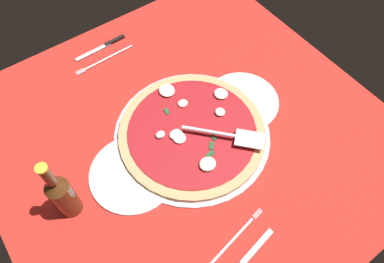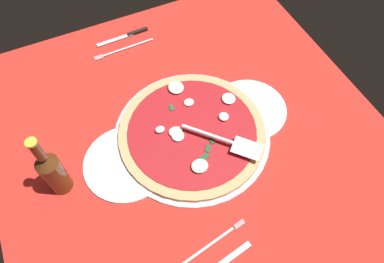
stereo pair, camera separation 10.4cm
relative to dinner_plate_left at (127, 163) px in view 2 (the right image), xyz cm
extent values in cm
cube|color=red|center=(20.01, 2.32, -1.00)|extent=(111.05, 111.05, 0.80)
cube|color=white|center=(-31.24, -6.22, -0.55)|extent=(8.54, 8.54, 0.10)
cube|color=white|center=(-31.24, 10.86, -0.55)|extent=(8.54, 8.54, 0.10)
cube|color=white|center=(-22.70, -14.76, -0.55)|extent=(8.54, 8.54, 0.10)
cube|color=silver|center=(-22.70, 2.32, -0.55)|extent=(8.54, 8.54, 0.10)
cube|color=white|center=(-22.70, 19.40, -0.55)|extent=(8.54, 8.54, 0.10)
cube|color=white|center=(-22.70, 36.49, -0.55)|extent=(8.54, 8.54, 0.10)
cube|color=white|center=(-22.70, 53.57, -0.55)|extent=(8.54, 8.54, 0.10)
cube|color=white|center=(-14.16, -6.22, -0.55)|extent=(8.54, 8.54, 0.10)
cube|color=white|center=(-14.16, 10.86, -0.55)|extent=(8.54, 8.54, 0.10)
cube|color=white|center=(-14.16, 27.95, -0.55)|extent=(8.54, 8.54, 0.10)
cube|color=white|center=(-14.16, 45.03, -0.55)|extent=(8.54, 8.54, 0.10)
cube|color=white|center=(-5.61, -14.76, -0.55)|extent=(8.54, 8.54, 0.10)
cube|color=white|center=(-5.61, 2.32, -0.55)|extent=(8.54, 8.54, 0.10)
cube|color=white|center=(-5.61, 19.40, -0.55)|extent=(8.54, 8.54, 0.10)
cube|color=white|center=(-5.61, 36.49, -0.55)|extent=(8.54, 8.54, 0.10)
cube|color=silver|center=(-5.61, 53.57, -0.55)|extent=(8.54, 8.54, 0.10)
cube|color=white|center=(2.93, -23.31, -0.55)|extent=(8.54, 8.54, 0.10)
cube|color=white|center=(2.93, -6.22, -0.55)|extent=(8.54, 8.54, 0.10)
cube|color=white|center=(2.93, 10.86, -0.55)|extent=(8.54, 8.54, 0.10)
cube|color=white|center=(2.93, 27.95, -0.55)|extent=(8.54, 8.54, 0.10)
cube|color=white|center=(2.93, 45.03, -0.55)|extent=(8.54, 8.54, 0.10)
cube|color=white|center=(11.47, -31.85, -0.55)|extent=(8.54, 8.54, 0.10)
cube|color=silver|center=(11.47, -14.76, -0.55)|extent=(8.54, 8.54, 0.10)
cube|color=white|center=(11.47, 2.32, -0.55)|extent=(8.54, 8.54, 0.10)
cube|color=white|center=(11.47, 19.40, -0.55)|extent=(8.54, 8.54, 0.10)
cube|color=white|center=(11.47, 36.49, -0.55)|extent=(8.54, 8.54, 0.10)
cube|color=white|center=(11.47, 53.57, -0.55)|extent=(8.54, 8.54, 0.10)
cube|color=white|center=(20.01, -23.31, -0.55)|extent=(8.54, 8.54, 0.10)
cube|color=white|center=(20.01, -6.22, -0.55)|extent=(8.54, 8.54, 0.10)
cube|color=white|center=(20.01, 10.86, -0.55)|extent=(8.54, 8.54, 0.10)
cube|color=white|center=(20.01, 27.95, -0.55)|extent=(8.54, 8.54, 0.10)
cube|color=white|center=(20.01, 45.03, -0.55)|extent=(8.54, 8.54, 0.10)
cube|color=white|center=(28.55, -31.85, -0.55)|extent=(8.54, 8.54, 0.10)
cube|color=white|center=(28.55, -14.76, -0.55)|extent=(8.54, 8.54, 0.10)
cube|color=white|center=(28.55, 2.32, -0.55)|extent=(8.54, 8.54, 0.10)
cube|color=white|center=(28.55, 19.40, -0.55)|extent=(8.54, 8.54, 0.10)
cube|color=white|center=(28.55, 36.49, -0.55)|extent=(8.54, 8.54, 0.10)
cube|color=white|center=(28.55, 53.57, -0.55)|extent=(8.54, 8.54, 0.10)
cube|color=white|center=(37.10, -40.39, -0.55)|extent=(8.54, 8.54, 0.10)
cube|color=white|center=(37.10, -23.31, -0.55)|extent=(8.54, 8.54, 0.10)
cube|color=white|center=(37.10, -6.22, -0.55)|extent=(8.54, 8.54, 0.10)
cube|color=white|center=(37.10, 10.86, -0.55)|extent=(8.54, 8.54, 0.10)
cube|color=white|center=(37.10, 27.95, -0.55)|extent=(8.54, 8.54, 0.10)
cube|color=white|center=(37.10, 45.03, -0.55)|extent=(8.54, 8.54, 0.10)
cube|color=white|center=(45.64, -48.93, -0.55)|extent=(8.54, 8.54, 0.10)
cube|color=white|center=(45.64, -31.85, -0.55)|extent=(8.54, 8.54, 0.10)
cube|color=white|center=(45.64, -14.76, -0.55)|extent=(8.54, 8.54, 0.10)
cube|color=white|center=(45.64, 2.32, -0.55)|extent=(8.54, 8.54, 0.10)
cube|color=white|center=(45.64, 19.40, -0.55)|extent=(8.54, 8.54, 0.10)
cube|color=white|center=(45.64, 36.49, -0.55)|extent=(8.54, 8.54, 0.10)
cube|color=white|center=(45.64, 53.57, -0.55)|extent=(8.54, 8.54, 0.10)
cube|color=white|center=(54.18, -40.39, -0.55)|extent=(8.54, 8.54, 0.10)
cube|color=white|center=(54.18, -23.31, -0.55)|extent=(8.54, 8.54, 0.10)
cube|color=white|center=(54.18, -6.22, -0.55)|extent=(8.54, 8.54, 0.10)
cube|color=white|center=(54.18, 10.86, -0.55)|extent=(8.54, 8.54, 0.10)
cube|color=white|center=(54.18, 27.95, -0.55)|extent=(8.54, 8.54, 0.10)
cube|color=white|center=(54.18, 45.03, -0.55)|extent=(8.54, 8.54, 0.10)
cube|color=white|center=(62.72, -31.85, -0.55)|extent=(8.54, 8.54, 0.10)
cube|color=white|center=(62.72, -14.76, -0.55)|extent=(8.54, 8.54, 0.10)
cube|color=white|center=(62.72, 2.32, -0.55)|extent=(8.54, 8.54, 0.10)
cube|color=white|center=(62.72, 19.40, -0.55)|extent=(8.54, 8.54, 0.10)
cube|color=white|center=(62.72, 36.49, -0.55)|extent=(8.54, 8.54, 0.10)
cube|color=white|center=(71.27, -23.31, -0.55)|extent=(8.54, 8.54, 0.10)
cube|color=white|center=(71.27, -6.22, -0.55)|extent=(8.54, 8.54, 0.10)
cube|color=white|center=(71.27, 10.86, -0.55)|extent=(8.54, 8.54, 0.10)
cube|color=white|center=(71.27, 27.95, -0.55)|extent=(8.54, 8.54, 0.10)
cylinder|color=#B2AEB6|center=(20.58, 0.93, -0.08)|extent=(45.54, 45.54, 0.83)
cylinder|color=white|center=(0.00, 0.00, 0.00)|extent=(23.88, 23.88, 1.00)
cylinder|color=white|center=(40.22, 1.60, 0.00)|extent=(22.65, 22.65, 1.00)
cylinder|color=tan|center=(20.58, 0.93, 0.99)|extent=(42.65, 42.65, 1.32)
cylinder|color=maroon|center=(20.58, 0.93, 1.80)|extent=(37.39, 37.39, 0.30)
ellipsoid|color=white|center=(16.01, 0.70, 2.49)|extent=(3.66, 3.82, 1.08)
ellipsoid|color=white|center=(30.87, 0.98, 2.58)|extent=(3.00, 3.08, 1.27)
ellipsoid|color=silver|center=(17.47, -10.60, 2.64)|extent=(4.69, 4.31, 1.39)
ellipsoid|color=white|center=(15.94, 2.34, 2.48)|extent=(3.94, 3.24, 1.06)
ellipsoid|color=silver|center=(12.21, 4.73, 2.59)|extent=(2.85, 2.30, 1.28)
ellipsoid|color=silver|center=(23.87, 10.24, 2.36)|extent=(3.11, 2.79, 0.81)
ellipsoid|color=silver|center=(35.35, 6.29, 2.52)|extent=(4.14, 4.36, 1.15)
ellipsoid|color=white|center=(22.56, 16.95, 2.63)|extent=(4.80, 5.21, 1.37)
cube|color=#225330|center=(18.37, 10.74, 2.10)|extent=(1.48, 2.37, 0.30)
cube|color=#1E4B27|center=(21.96, -6.48, 2.10)|extent=(2.52, 2.61, 0.30)
cube|color=#184224|center=(24.09, -4.69, 2.10)|extent=(1.35, 2.16, 0.30)
cube|color=#1C4D26|center=(20.24, -8.44, 2.10)|extent=(2.86, 1.98, 0.30)
cube|color=silver|center=(31.39, -11.67, 3.49)|extent=(9.54, 9.69, 0.30)
cylinder|color=silver|center=(23.44, -3.07, 3.84)|extent=(11.09, 11.88, 1.00)
cube|color=silver|center=(10.10, -32.80, -0.20)|extent=(18.82, 14.32, 0.60)
cube|color=silver|center=(9.67, -30.22, 0.23)|extent=(17.04, 3.46, 0.25)
cube|color=silver|center=(19.69, -28.97, 0.23)|extent=(2.99, 0.72, 0.25)
cube|color=silver|center=(19.62, -28.54, 0.23)|extent=(2.99, 0.72, 0.25)
cube|color=silver|center=(19.54, -28.10, 0.23)|extent=(2.99, 0.72, 0.25)
cube|color=silver|center=(13.38, -34.90, 0.23)|extent=(13.48, 3.62, 0.25)
cube|color=silver|center=(15.47, 44.70, -0.20)|extent=(19.53, 12.79, 0.60)
cube|color=silver|center=(15.54, 41.92, 0.23)|extent=(18.34, 1.02, 0.25)
cube|color=silver|center=(4.86, 42.34, 0.23)|extent=(3.00, 0.29, 0.25)
cube|color=silver|center=(4.87, 41.90, 0.23)|extent=(3.00, 0.29, 0.25)
cube|color=silver|center=(4.88, 41.46, 0.23)|extent=(3.00, 0.29, 0.25)
cube|color=silver|center=(4.89, 41.02, 0.23)|extent=(3.00, 0.29, 0.25)
cube|color=black|center=(21.07, 47.61, 0.50)|extent=(7.58, 1.37, 0.80)
cube|color=silver|center=(12.58, 47.41, 0.23)|extent=(13.25, 1.70, 0.25)
cylinder|color=#4D2911|center=(-17.83, 1.07, 6.05)|extent=(5.84, 5.84, 13.10)
cone|color=#4D2911|center=(-17.83, 1.07, 14.07)|extent=(5.84, 5.84, 2.93)
cylinder|color=#4D2911|center=(-17.83, 1.07, 18.82)|extent=(2.36, 2.36, 6.58)
cylinder|color=gold|center=(-17.83, 1.07, 22.41)|extent=(2.71, 2.71, 0.60)
camera|label=1|loc=(-12.01, -44.29, 89.59)|focal=33.77mm
camera|label=2|loc=(-3.02, -49.57, 89.59)|focal=33.77mm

